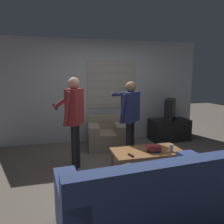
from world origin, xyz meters
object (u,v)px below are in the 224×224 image
at_px(coffee_table, 147,152).
at_px(soda_can, 171,148).
at_px(book_stack, 154,148).
at_px(armchair_beige, 107,135).
at_px(spare_remote, 131,155).
at_px(person_right_standing, 130,111).
at_px(person_left_standing, 74,113).
at_px(couch_blue, 146,200).
at_px(tv, 170,109).

xyz_separation_m(coffee_table, soda_can, (0.37, -0.15, 0.10)).
bearing_deg(book_stack, coffee_table, 135.67).
height_order(armchair_beige, spare_remote, armchair_beige).
distance_m(coffee_table, soda_can, 0.41).
distance_m(person_right_standing, book_stack, 0.95).
bearing_deg(armchair_beige, person_left_standing, 58.49).
xyz_separation_m(couch_blue, tv, (1.91, 2.94, 0.50)).
distance_m(armchair_beige, soda_can, 1.85).
bearing_deg(armchair_beige, book_stack, 111.98).
relative_size(coffee_table, person_right_standing, 0.76).
bearing_deg(book_stack, tv, 54.25).
bearing_deg(armchair_beige, couch_blue, 93.12).
height_order(tv, book_stack, tv).
xyz_separation_m(book_stack, soda_can, (0.29, -0.07, 0.01)).
bearing_deg(person_left_standing, person_right_standing, -51.92).
bearing_deg(soda_can, spare_remote, -177.51).
relative_size(person_left_standing, book_stack, 6.43).
height_order(person_left_standing, soda_can, person_left_standing).
distance_m(tv, person_right_standing, 1.76).
relative_size(couch_blue, armchair_beige, 2.08).
bearing_deg(person_right_standing, soda_can, -108.21).
relative_size(book_stack, spare_remote, 1.88).
distance_m(coffee_table, book_stack, 0.15).
relative_size(person_left_standing, spare_remote, 12.12).
height_order(armchair_beige, person_right_standing, person_right_standing).
distance_m(coffee_table, tv, 2.23).
height_order(tv, person_left_standing, person_left_standing).
relative_size(armchair_beige, person_left_standing, 0.58).
xyz_separation_m(armchair_beige, person_left_standing, (-0.82, -1.03, 0.74)).
relative_size(tv, soda_can, 4.88).
distance_m(armchair_beige, coffee_table, 1.59).
bearing_deg(spare_remote, book_stack, -0.65).
relative_size(tv, person_left_standing, 0.37).
bearing_deg(coffee_table, armchair_beige, 102.63).
relative_size(person_left_standing, person_right_standing, 1.05).
bearing_deg(armchair_beige, person_right_standing, 115.16).
relative_size(couch_blue, spare_remote, 14.54).
relative_size(couch_blue, person_left_standing, 1.20).
xyz_separation_m(person_left_standing, soda_can, (1.54, -0.67, -0.56)).
distance_m(couch_blue, soda_can, 1.43).
bearing_deg(coffee_table, couch_blue, -113.99).
xyz_separation_m(armchair_beige, person_right_standing, (0.27, -0.85, 0.70)).
distance_m(person_right_standing, spare_remote, 1.09).
bearing_deg(spare_remote, tv, 33.88).
height_order(couch_blue, coffee_table, couch_blue).
bearing_deg(person_right_standing, tv, -10.68).
xyz_separation_m(person_left_standing, person_right_standing, (1.10, 0.18, -0.04)).
bearing_deg(spare_remote, soda_can, -11.17).
bearing_deg(person_left_standing, coffee_table, -85.16).
distance_m(armchair_beige, spare_remote, 1.73).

